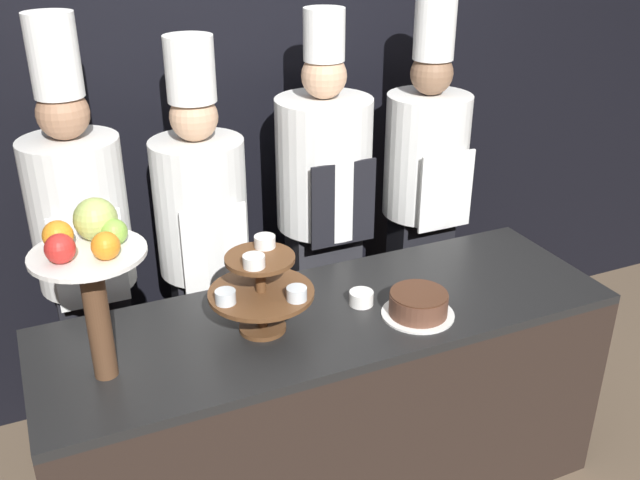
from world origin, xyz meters
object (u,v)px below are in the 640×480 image
object	(u,v)px
tiered_stand	(261,285)
chef_center_right	(324,204)
chef_left	(84,245)
fruit_pedestal	(91,259)
cake_round	(418,305)
chef_center_left	(203,235)
chef_right	(424,187)
cup_white	(361,298)

from	to	relation	value
tiered_stand	chef_center_right	bearing A→B (deg)	50.46
chef_left	chef_center_right	xyz separation A→B (m)	(1.03, -0.00, -0.00)
tiered_stand	fruit_pedestal	size ratio (longest dim) A/B	0.64
cake_round	tiered_stand	bearing A→B (deg)	165.48
chef_left	chef_center_left	world-z (taller)	chef_left
tiered_stand	fruit_pedestal	world-z (taller)	fruit_pedestal
chef_center_left	chef_right	world-z (taller)	chef_right
tiered_stand	chef_left	distance (m)	0.81
cup_white	cake_round	bearing A→B (deg)	-45.17
chef_left	chef_center_right	world-z (taller)	chef_left
chef_center_right	cup_white	bearing A→B (deg)	-101.79
cup_white	chef_center_left	xyz separation A→B (m)	(-0.43, 0.63, 0.07)
cup_white	chef_right	bearing A→B (deg)	43.86
chef_left	chef_right	bearing A→B (deg)	0.00
cup_white	chef_center_right	world-z (taller)	chef_center_right
cup_white	chef_right	distance (m)	0.91
fruit_pedestal	chef_center_right	bearing A→B (deg)	32.03
tiered_stand	cake_round	xyz separation A→B (m)	(0.55, -0.14, -0.13)
fruit_pedestal	cup_white	xyz separation A→B (m)	(0.93, 0.04, -0.38)
fruit_pedestal	chef_right	bearing A→B (deg)	22.78
tiered_stand	cake_round	size ratio (longest dim) A/B	1.38
chef_center_left	chef_center_right	bearing A→B (deg)	-0.00
tiered_stand	cup_white	distance (m)	0.42
fruit_pedestal	cake_round	size ratio (longest dim) A/B	2.14
chef_left	chef_center_left	bearing A→B (deg)	-0.00
tiered_stand	cup_white	size ratio (longest dim) A/B	4.05
chef_center_left	chef_center_right	size ratio (longest dim) A/B	0.96
chef_center_left	chef_right	xyz separation A→B (m)	(1.08, 0.00, 0.04)
fruit_pedestal	cup_white	bearing A→B (deg)	2.42
chef_center_right	chef_left	bearing A→B (deg)	180.00
chef_center_right	cake_round	bearing A→B (deg)	-88.37
cup_white	chef_center_left	size ratio (longest dim) A/B	0.05
chef_left	chef_right	distance (m)	1.55
fruit_pedestal	chef_left	distance (m)	0.72
tiered_stand	chef_left	bearing A→B (deg)	128.38
tiered_stand	chef_left	size ratio (longest dim) A/B	0.19
tiered_stand	chef_center_right	distance (m)	0.83
fruit_pedestal	chef_center_right	xyz separation A→B (m)	(1.06, 0.67, -0.26)
fruit_pedestal	chef_center_right	size ratio (longest dim) A/B	0.31
fruit_pedestal	chef_center_left	size ratio (longest dim) A/B	0.32
tiered_stand	cake_round	bearing A→B (deg)	-14.52
fruit_pedestal	cake_round	bearing A→B (deg)	-6.01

